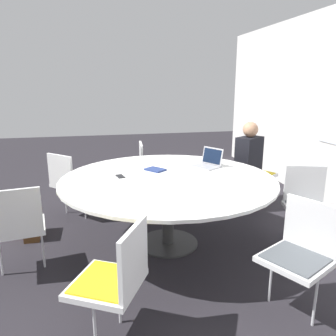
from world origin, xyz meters
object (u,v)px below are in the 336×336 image
(chair_0, at_px, (253,169))
(chair_3, at_px, (18,223))
(chair_5, at_px, (301,249))
(chair_1, at_px, (150,166))
(chair_4, at_px, (116,275))
(person_0, at_px, (250,159))
(spiral_notebook, at_px, (155,170))
(handbag, at_px, (33,225))
(laptop, at_px, (209,162))
(chair_6, at_px, (307,201))
(cell_phone, at_px, (120,176))
(chair_2, at_px, (69,180))

(chair_0, height_order, chair_3, same)
(chair_0, height_order, chair_5, same)
(chair_1, relative_size, chair_5, 1.00)
(chair_3, xyz_separation_m, chair_4, (1.00, 0.79, 0.00))
(chair_0, xyz_separation_m, chair_1, (-0.47, -1.41, 0.00))
(chair_0, bearing_deg, chair_1, -50.20)
(chair_1, height_order, person_0, person_0)
(spiral_notebook, bearing_deg, chair_0, 113.73)
(spiral_notebook, distance_m, handbag, 1.53)
(chair_3, relative_size, person_0, 0.71)
(chair_1, distance_m, chair_3, 2.28)
(chair_5, height_order, laptop, laptop)
(chair_3, xyz_separation_m, chair_5, (0.94, 2.15, 0.00))
(chair_1, relative_size, spiral_notebook, 3.33)
(chair_6, relative_size, person_0, 0.71)
(chair_3, xyz_separation_m, spiral_notebook, (-0.61, 1.33, 0.25))
(chair_1, distance_m, laptop, 1.26)
(chair_6, relative_size, cell_phone, 5.66)
(chair_0, distance_m, spiral_notebook, 1.69)
(chair_3, xyz_separation_m, laptop, (-0.66, 1.98, 0.29))
(chair_2, relative_size, laptop, 2.31)
(spiral_notebook, xyz_separation_m, cell_phone, (0.17, -0.40, -0.01))
(chair_0, relative_size, spiral_notebook, 3.33)
(chair_3, height_order, spiral_notebook, chair_3)
(chair_2, height_order, person_0, person_0)
(chair_5, relative_size, cell_phone, 5.66)
(chair_4, relative_size, laptop, 2.31)
(chair_6, bearing_deg, laptop, -22.79)
(chair_0, xyz_separation_m, chair_2, (0.00, -2.53, 0.00))
(chair_4, relative_size, chair_5, 1.00)
(chair_4, bearing_deg, spiral_notebook, 9.53)
(chair_1, distance_m, person_0, 1.43)
(person_0, height_order, cell_phone, person_0)
(cell_phone, distance_m, handbag, 1.21)
(chair_0, distance_m, laptop, 1.13)
(laptop, bearing_deg, cell_phone, -109.97)
(handbag, bearing_deg, cell_phone, 69.48)
(chair_6, bearing_deg, chair_2, -11.38)
(chair_0, distance_m, handbag, 2.98)
(chair_0, xyz_separation_m, chair_5, (2.22, -0.72, 0.00))
(chair_1, bearing_deg, chair_4, -9.28)
(chair_3, relative_size, cell_phone, 5.66)
(chair_1, distance_m, chair_2, 1.21)
(chair_5, bearing_deg, handbag, 23.73)
(chair_2, relative_size, cell_phone, 5.66)
(chair_1, xyz_separation_m, spiral_notebook, (1.15, -0.12, 0.25))
(chair_6, distance_m, handbag, 3.01)
(chair_2, relative_size, person_0, 0.71)
(chair_4, relative_size, spiral_notebook, 3.33)
(person_0, bearing_deg, spiral_notebook, -12.49)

